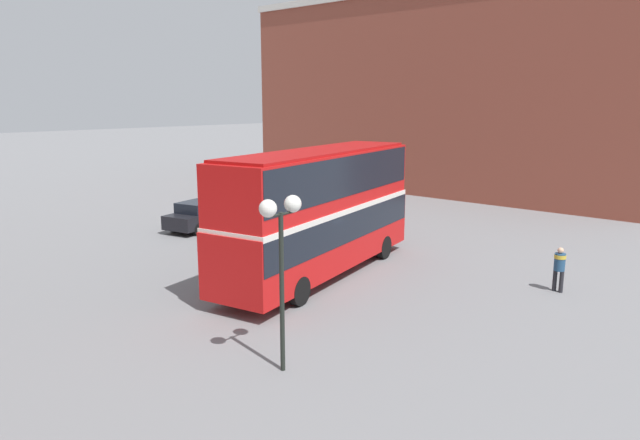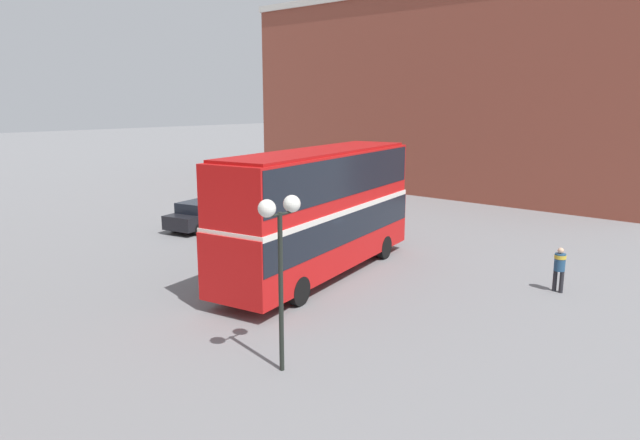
{
  "view_description": "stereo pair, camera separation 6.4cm",
  "coord_description": "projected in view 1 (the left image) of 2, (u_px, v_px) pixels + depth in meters",
  "views": [
    {
      "loc": [
        -14.71,
        -13.84,
        6.68
      ],
      "look_at": [
        1.53,
        0.26,
        2.21
      ],
      "focal_mm": 32.0,
      "sensor_mm": 36.0,
      "label": 1
    },
    {
      "loc": [
        -14.67,
        -13.89,
        6.68
      ],
      "look_at": [
        1.53,
        0.26,
        2.21
      ],
      "focal_mm": 32.0,
      "sensor_mm": 36.0,
      "label": 2
    }
  ],
  "objects": [
    {
      "name": "ground_plane",
      "position": [
        298.0,
        285.0,
        21.12
      ],
      "size": [
        240.0,
        240.0,
        0.0
      ],
      "primitive_type": "plane",
      "color": "slate"
    },
    {
      "name": "building_row_right",
      "position": [
        450.0,
        93.0,
        44.22
      ],
      "size": [
        11.36,
        30.86,
        14.61
      ],
      "color": "brown",
      "rests_on": "ground_plane"
    },
    {
      "name": "double_decker_bus",
      "position": [
        320.0,
        205.0,
        21.85
      ],
      "size": [
        11.21,
        4.46,
        4.91
      ],
      "rotation": [
        0.0,
        0.0,
        0.18
      ],
      "color": "red",
      "rests_on": "ground_plane"
    },
    {
      "name": "pedestrian_foreground",
      "position": [
        559.0,
        265.0,
        20.25
      ],
      "size": [
        0.46,
        0.46,
        1.63
      ],
      "rotation": [
        0.0,
        0.0,
        2.99
      ],
      "color": "#232328",
      "rests_on": "ground_plane"
    },
    {
      "name": "parked_car_kerb_near",
      "position": [
        202.0,
        215.0,
        30.37
      ],
      "size": [
        4.59,
        2.64,
        1.52
      ],
      "rotation": [
        0.0,
        0.0,
        0.21
      ],
      "color": "black",
      "rests_on": "ground_plane"
    },
    {
      "name": "parked_car_kerb_far",
      "position": [
        351.0,
        206.0,
        32.95
      ],
      "size": [
        4.26,
        2.42,
        1.48
      ],
      "rotation": [
        0.0,
        0.0,
        0.15
      ],
      "color": "maroon",
      "rests_on": "ground_plane"
    },
    {
      "name": "street_lamp_twin_globe",
      "position": [
        281.0,
        230.0,
        13.73
      ],
      "size": [
        1.27,
        0.43,
        4.45
      ],
      "color": "black",
      "rests_on": "ground_plane"
    }
  ]
}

